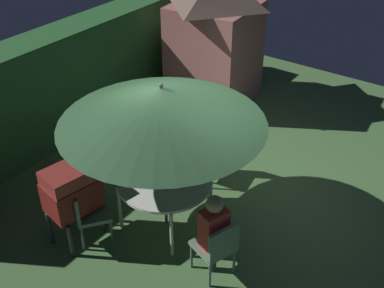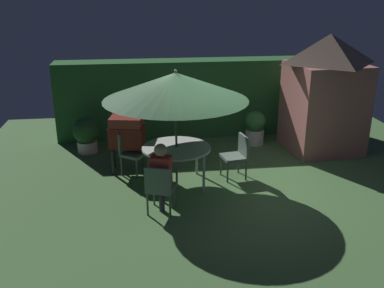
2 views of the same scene
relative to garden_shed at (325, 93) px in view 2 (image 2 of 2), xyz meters
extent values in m
plane|color=#47703D|center=(-2.74, -1.89, -1.41)|extent=(11.00, 11.00, 0.00)
cube|color=#28602D|center=(-2.74, 1.61, -0.41)|extent=(7.38, 0.76, 1.99)
cube|color=#B26B60|center=(0.00, 0.00, -0.36)|extent=(1.73, 1.65, 2.09)
pyramid|color=brown|center=(0.00, 0.00, 1.02)|extent=(1.83, 1.75, 0.67)
cube|color=brown|center=(-0.06, 0.77, -0.59)|extent=(0.67, 0.09, 1.63)
cylinder|color=white|center=(-3.67, -1.57, -0.63)|extent=(1.35, 1.35, 0.04)
cylinder|color=beige|center=(-4.14, -2.04, -1.03)|extent=(0.05, 0.05, 0.75)
cylinder|color=beige|center=(-3.19, -2.04, -1.03)|extent=(0.05, 0.05, 0.75)
cylinder|color=beige|center=(-4.14, -1.10, -1.03)|extent=(0.05, 0.05, 0.75)
cylinder|color=beige|center=(-3.19, -1.10, -1.03)|extent=(0.05, 0.05, 0.75)
cylinder|color=#4C4C51|center=(-3.67, -1.57, -0.28)|extent=(0.04, 0.04, 2.25)
cone|color=#2D5633|center=(-3.67, -1.57, 0.59)|extent=(2.74, 2.74, 0.51)
sphere|color=#4C4C51|center=(-3.67, -1.57, 0.88)|extent=(0.06, 0.06, 0.06)
cube|color=maroon|center=(-4.63, -0.73, -0.63)|extent=(0.78, 0.62, 0.45)
cube|color=maroon|center=(-4.63, -0.73, -0.31)|extent=(0.74, 0.59, 0.20)
cylinder|color=#262628|center=(-4.94, -0.94, -1.13)|extent=(0.06, 0.06, 0.55)
cylinder|color=#262628|center=(-4.32, -0.94, -1.13)|extent=(0.06, 0.06, 0.55)
cylinder|color=#262628|center=(-4.94, -0.52, -1.13)|extent=(0.06, 0.06, 0.55)
cylinder|color=#262628|center=(-4.32, -0.52, -1.13)|extent=(0.06, 0.06, 0.55)
cube|color=slate|center=(-4.03, -2.64, -0.96)|extent=(0.59, 0.59, 0.06)
cube|color=slate|center=(-4.10, -2.84, -0.73)|extent=(0.45, 0.20, 0.45)
cylinder|color=#516155|center=(-4.29, -2.76, -1.18)|extent=(0.04, 0.04, 0.45)
cylinder|color=#516155|center=(-3.91, -2.90, -1.18)|extent=(0.04, 0.04, 0.45)
cylinder|color=#516155|center=(-4.16, -2.39, -1.18)|extent=(0.04, 0.04, 0.45)
cylinder|color=#516155|center=(-3.78, -2.52, -1.18)|extent=(0.04, 0.04, 0.45)
cube|color=slate|center=(-2.47, -1.39, -0.96)|extent=(0.52, 0.52, 0.06)
cube|color=slate|center=(-2.26, -1.36, -0.73)|extent=(0.12, 0.46, 0.45)
cylinder|color=#516155|center=(-2.24, -1.56, -1.18)|extent=(0.04, 0.04, 0.45)
cylinder|color=#516155|center=(-2.31, -1.16, -1.18)|extent=(0.04, 0.04, 0.45)
cylinder|color=#516155|center=(-2.64, -1.62, -1.18)|extent=(0.04, 0.04, 0.45)
cylinder|color=#516155|center=(-2.70, -1.22, -1.18)|extent=(0.04, 0.04, 0.45)
cube|color=slate|center=(-4.49, -0.94, -0.96)|extent=(0.64, 0.64, 0.06)
cube|color=slate|center=(-4.66, -0.81, -0.73)|extent=(0.32, 0.40, 0.45)
cylinder|color=#516155|center=(-4.53, -0.66, -1.18)|extent=(0.04, 0.04, 0.45)
cylinder|color=#516155|center=(-4.77, -0.98, -1.18)|extent=(0.04, 0.04, 0.45)
cylinder|color=#516155|center=(-4.21, -0.91, -1.18)|extent=(0.04, 0.04, 0.45)
cylinder|color=#516155|center=(-4.45, -1.22, -1.18)|extent=(0.04, 0.04, 0.45)
cylinder|color=silver|center=(-5.61, 0.53, -1.27)|extent=(0.47, 0.47, 0.28)
sphere|color=#235628|center=(-5.61, 0.53, -0.86)|extent=(0.63, 0.63, 0.63)
cylinder|color=silver|center=(-1.49, 0.56, -1.22)|extent=(0.47, 0.47, 0.37)
sphere|color=#2D6B33|center=(-1.49, 0.56, -0.81)|extent=(0.53, 0.53, 0.53)
cube|color=#CC3D33|center=(-4.03, -2.64, -0.65)|extent=(0.40, 0.34, 0.55)
sphere|color=tan|center=(-4.03, -2.64, -0.26)|extent=(0.22, 0.22, 0.22)
cylinder|color=#383347|center=(-4.03, -2.64, -1.17)|extent=(0.10, 0.10, 0.48)
camera|label=1|loc=(-7.76, -4.96, 3.53)|focal=44.66mm
camera|label=2|loc=(-4.40, -9.42, 2.29)|focal=40.32mm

